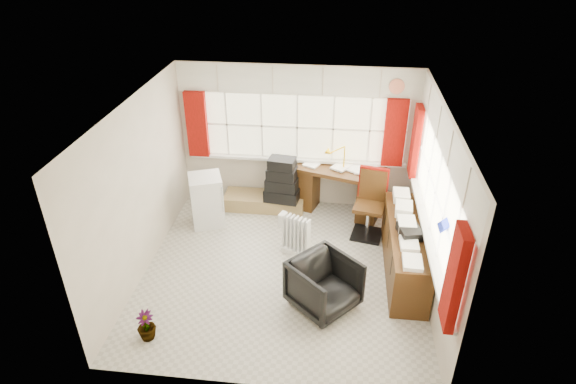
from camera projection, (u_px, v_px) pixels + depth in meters
The scene contains 20 objects.
ground at pixel (283, 271), 7.05m from camera, with size 4.00×4.00×0.00m, color beige.
room_walls at pixel (283, 181), 6.30m from camera, with size 4.00×4.00×4.00m.
window_back at pixel (297, 156), 8.25m from camera, with size 3.70×0.12×3.60m.
window_right at pixel (428, 226), 6.39m from camera, with size 0.12×3.70×3.60m.
curtains at pixel (353, 157), 7.03m from camera, with size 3.83×3.83×1.15m.
overhead_cabinets at pixel (361, 104), 6.68m from camera, with size 3.98×3.98×0.48m.
desk at pixel (340, 187), 8.30m from camera, with size 1.58×1.09×0.86m.
desk_lamp at pixel (345, 153), 7.91m from camera, with size 0.19×0.17×0.44m.
task_chair at pixel (371, 200), 7.63m from camera, with size 0.56×0.58×1.13m.
office_chair at pixel (324, 285), 6.25m from camera, with size 0.76×0.78×0.71m, color black.
radiator at pixel (296, 239), 7.29m from camera, with size 0.47×0.33×0.66m.
credenza at pixel (405, 249), 6.86m from camera, with size 0.50×2.00×0.85m.
file_tray at pixel (410, 231), 6.51m from camera, with size 0.28×0.36×0.12m, color black.
tv_bench at pixel (264, 201), 8.53m from camera, with size 1.40×0.50×0.25m, color #9A814D.
crt_tv at pixel (288, 181), 8.44m from camera, with size 0.65×0.63×0.46m.
hifi_stack at pixel (282, 181), 8.16m from camera, with size 0.62×0.44×0.79m.
mini_fridge at pixel (207, 200), 7.95m from camera, with size 0.66×0.66×0.87m.
spray_bottle_a at pixel (297, 240), 7.49m from camera, with size 0.11×0.11×0.28m, color white.
spray_bottle_b at pixel (260, 206), 8.45m from camera, with size 0.09×0.09×0.19m, color #91D8C9.
flower_vase at pixel (146, 325), 5.84m from camera, with size 0.23×0.23×0.41m, color black.
Camera 1 is at (0.70, -5.49, 4.52)m, focal length 30.00 mm.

